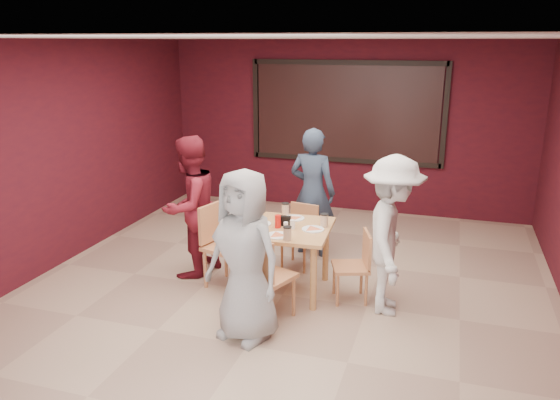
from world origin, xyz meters
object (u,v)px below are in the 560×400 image
(chair_front, at_px, (264,273))
(chair_left, at_px, (222,240))
(chair_right, at_px, (357,262))
(diner_back, at_px, (312,192))
(dining_table, at_px, (286,235))
(diner_right, at_px, (392,236))
(diner_front, at_px, (244,256))
(diner_left, at_px, (190,207))
(chair_back, at_px, (301,232))

(chair_front, relative_size, chair_left, 0.95)
(chair_left, relative_size, chair_right, 1.23)
(diner_back, bearing_deg, dining_table, 97.62)
(diner_right, bearing_deg, diner_front, 122.15)
(diner_back, xyz_separation_m, diner_left, (-1.24, -1.10, 0.00))
(chair_front, distance_m, diner_back, 1.99)
(dining_table, distance_m, diner_right, 1.20)
(chair_left, xyz_separation_m, diner_back, (0.75, 1.28, 0.30))
(chair_left, bearing_deg, diner_right, -2.01)
(chair_back, distance_m, diner_right, 1.57)
(chair_left, height_order, chair_right, chair_left)
(dining_table, distance_m, diner_front, 1.10)
(chair_front, height_order, diner_back, diner_back)
(chair_back, distance_m, diner_left, 1.43)
(diner_front, bearing_deg, chair_front, 97.12)
(chair_back, distance_m, chair_left, 1.11)
(dining_table, relative_size, chair_back, 1.31)
(chair_left, distance_m, diner_left, 0.60)
(diner_front, distance_m, diner_back, 2.31)
(chair_right, relative_size, diner_right, 0.47)
(chair_right, relative_size, diner_front, 0.47)
(chair_right, height_order, diner_right, diner_right)
(diner_left, xyz_separation_m, diner_right, (2.43, -0.25, -0.01))
(diner_back, bearing_deg, chair_front, 97.25)
(diner_front, relative_size, diner_left, 0.98)
(chair_back, bearing_deg, chair_front, -88.81)
(chair_front, bearing_deg, diner_left, 145.22)
(dining_table, relative_size, chair_right, 1.31)
(chair_left, height_order, diner_front, diner_front)
(chair_right, bearing_deg, chair_front, -137.58)
(diner_back, distance_m, diner_right, 1.80)
(chair_front, relative_size, diner_left, 0.54)
(diner_back, relative_size, diner_left, 1.00)
(dining_table, xyz_separation_m, chair_front, (-0.01, -0.74, -0.15))
(chair_front, distance_m, diner_right, 1.37)
(chair_back, relative_size, chair_right, 1.00)
(chair_left, bearing_deg, diner_left, 159.81)
(chair_left, xyz_separation_m, diner_left, (-0.49, 0.18, 0.31))
(dining_table, height_order, diner_back, diner_back)
(chair_back, height_order, diner_right, diner_right)
(diner_front, height_order, diner_back, diner_back)
(chair_front, height_order, chair_right, chair_front)
(diner_back, bearing_deg, diner_right, 138.64)
(diner_back, xyz_separation_m, diner_right, (1.19, -1.35, -0.01))
(diner_left, bearing_deg, diner_back, 146.11)
(chair_front, xyz_separation_m, diner_back, (-0.00, 1.96, 0.33))
(chair_back, xyz_separation_m, diner_front, (-0.04, -1.86, 0.39))
(diner_front, relative_size, diner_back, 0.98)
(chair_back, xyz_separation_m, chair_right, (0.85, -0.77, -0.00))
(chair_right, bearing_deg, dining_table, -179.79)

